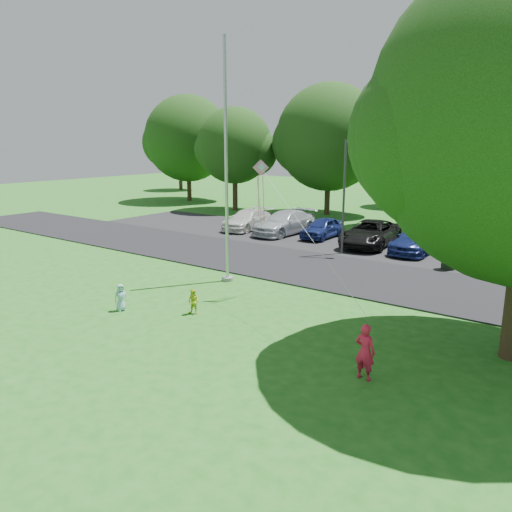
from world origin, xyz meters
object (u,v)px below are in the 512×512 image
Objects in this scene: woman at (365,352)px; child_blue at (121,297)px; flagpole at (226,184)px; kite at (263,182)px; street_lamp at (349,187)px; child_yellow at (194,302)px; trash_can at (449,259)px.

woman is 9.24m from child_blue.
kite is at bearing -21.61° from flagpole.
street_lamp reaches higher than woman.
child_yellow is at bearing -5.02° from woman.
street_lamp reaches higher than child_yellow.
child_blue reaches higher than child_yellow.
kite is at bearing 60.51° from child_yellow.
flagpole reaches higher than child_blue.
woman is at bearing -83.49° from trash_can.
child_yellow is at bearing -140.80° from kite.
flagpole is at bearing -26.89° from woman.
flagpole reaches higher than child_yellow.
child_yellow is (-5.45, -11.49, -0.09)m from trash_can.
child_yellow is (1.78, -4.02, -3.71)m from flagpole.
child_yellow is at bearing -115.37° from trash_can.
flagpole reaches higher than street_lamp.
woman is 1.65× the size of child_yellow.
trash_can is at bearing 45.95° from flagpole.
flagpole is at bearing -134.05° from trash_can.
trash_can is 10.43m from kite.
child_yellow is at bearing -44.57° from child_blue.
kite is at bearing -118.60° from trash_can.
kite is (-6.05, 4.00, 3.71)m from woman.
flagpole is 6.71× the size of woman.
child_yellow is 0.92× the size of child_blue.
street_lamp is at bearing -58.66° from woman.
flagpole is 6.46m from child_blue.
trash_can is (7.22, 7.46, -3.62)m from flagpole.
child_blue is (-9.23, -0.26, -0.25)m from woman.
trash_can is 1.10× the size of child_blue.
child_blue is at bearing -166.17° from child_yellow.
trash_can is at bearing 25.87° from kite.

